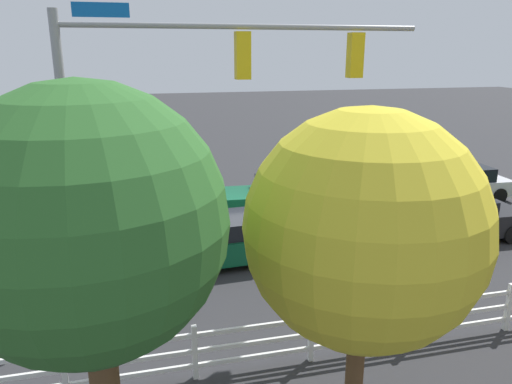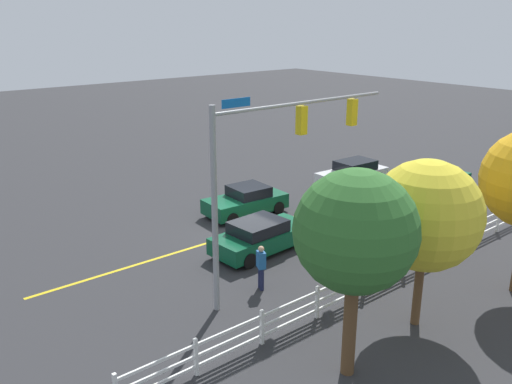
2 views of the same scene
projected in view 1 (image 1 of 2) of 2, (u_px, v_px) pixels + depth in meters
name	position (u px, v px, depth m)	size (l,w,h in m)	color
ground_plane	(252.00, 232.00, 17.03)	(120.00, 120.00, 0.00)	#2D2D30
lane_center_stripe	(357.00, 223.00, 17.96)	(28.00, 0.16, 0.01)	gold
signal_assembly	(185.00, 106.00, 10.49)	(7.95, 0.38, 7.06)	gray
car_0	(276.00, 197.00, 18.84)	(4.21, 2.18, 1.46)	#0C4C2D
car_1	(458.00, 218.00, 16.39)	(4.28, 2.03, 1.43)	black
car_2	(457.00, 183.00, 20.67)	(4.52, 2.03, 1.44)	silver
car_3	(239.00, 239.00, 14.62)	(4.59, 2.17, 1.41)	#0C4C2D
pedestrian	(175.00, 276.00, 11.68)	(0.39, 0.47, 1.69)	#191E3F
white_rail_fence	(463.00, 313.00, 10.65)	(26.10, 0.10, 1.15)	white
tree_2	(89.00, 225.00, 5.56)	(3.26, 3.26, 5.88)	brown
tree_3	(364.00, 229.00, 6.83)	(3.45, 3.45, 5.45)	brown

